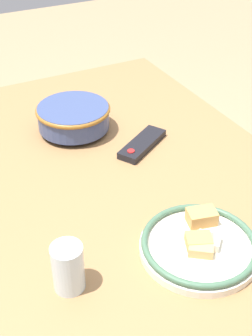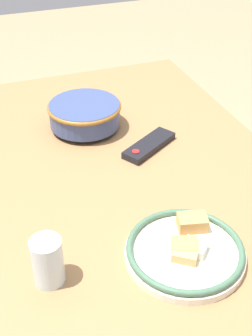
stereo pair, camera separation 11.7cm
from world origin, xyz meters
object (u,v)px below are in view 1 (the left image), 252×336
food_plate (199,244)px  tv_remote (142,144)px  drinking_glass (68,267)px  noodle_bowl (74,117)px

food_plate → tv_remote: bearing=167.9°
drinking_glass → noodle_bowl: bearing=157.1°
noodle_bowl → drinking_glass: size_ratio=2.10×
noodle_bowl → drinking_glass: drinking_glass is taller
noodle_bowl → tv_remote: (0.17, 0.14, -0.04)m
noodle_bowl → food_plate: noodle_bowl is taller
noodle_bowl → food_plate: size_ratio=0.86×
noodle_bowl → tv_remote: noodle_bowl is taller
food_plate → drinking_glass: 0.28m
tv_remote → drinking_glass: bearing=104.2°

